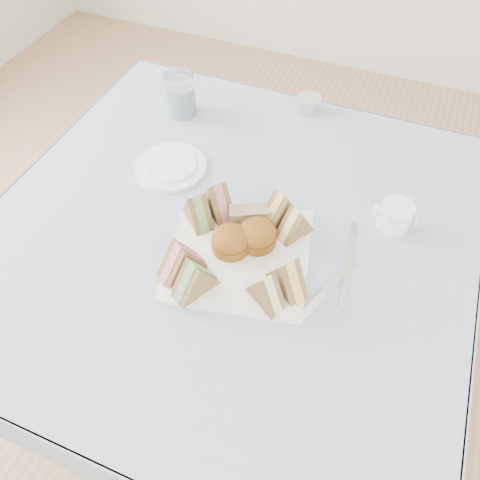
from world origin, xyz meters
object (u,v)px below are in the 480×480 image
at_px(table, 231,314).
at_px(serving_plate, 240,254).
at_px(creamer_jug, 395,216).
at_px(water_glass, 181,94).

height_order(table, serving_plate, serving_plate).
bearing_deg(serving_plate, table, 116.89).
relative_size(serving_plate, creamer_jug, 4.04).
bearing_deg(creamer_jug, water_glass, 147.72).
distance_m(water_glass, creamer_jug, 0.62).
relative_size(table, creamer_jug, 13.23).
bearing_deg(table, creamer_jug, 21.97).
distance_m(table, serving_plate, 0.39).
relative_size(table, water_glass, 8.12).
bearing_deg(creamer_jug, table, -172.46).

